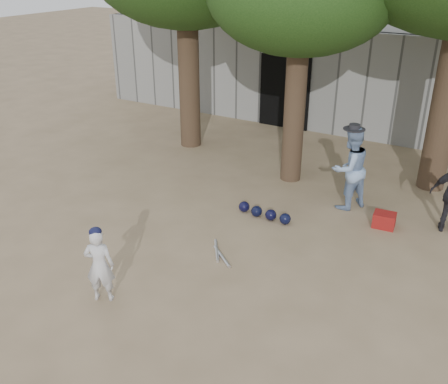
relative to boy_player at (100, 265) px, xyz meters
The scene contains 7 objects.
ground 1.71m from the boy_player, 86.95° to the left, with size 70.00×70.00×0.00m, color #937C5E.
boy_player is the anchor object (origin of this frame).
spectator_blue 5.51m from the boy_player, 65.29° to the left, with size 0.86×0.67×1.77m, color #83A1CB.
red_bag 5.57m from the boy_player, 54.43° to the left, with size 0.42×0.32×0.30m, color maroon.
back_building 11.96m from the boy_player, 89.60° to the left, with size 16.00×5.24×3.00m.
helmet_row 3.83m from the boy_player, 74.58° to the left, with size 1.19×0.29×0.23m.
bat_pile 2.28m from the boy_player, 65.14° to the left, with size 0.70×0.68×0.06m.
Camera 1 is at (4.73, -6.14, 4.87)m, focal length 40.00 mm.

